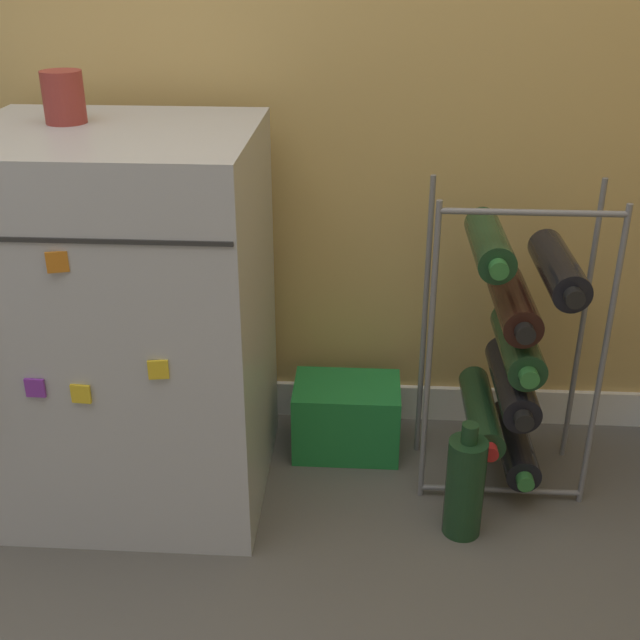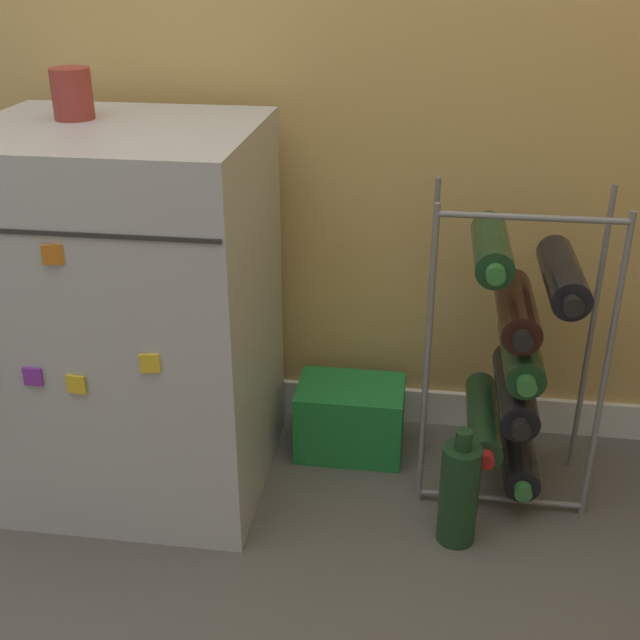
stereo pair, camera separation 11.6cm
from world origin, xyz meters
name	(u,v)px [view 2 (the right image)]	position (x,y,z in m)	size (l,w,h in m)	color
ground_plane	(178,612)	(0.00, 0.00, 0.00)	(14.00, 14.00, 0.00)	#56544F
mini_fridge	(130,316)	(-0.20, 0.41, 0.39)	(0.55, 0.50, 0.78)	#B7BABF
wine_rack	(516,353)	(0.60, 0.47, 0.33)	(0.36, 0.31, 0.67)	slate
soda_box	(350,418)	(0.25, 0.56, 0.09)	(0.25, 0.17, 0.17)	#1E7F38
fridge_top_cup	(72,94)	(-0.29, 0.46, 0.83)	(0.08, 0.08, 0.10)	maroon
loose_bottle_floor	(459,493)	(0.50, 0.27, 0.11)	(0.08, 0.08, 0.26)	#19381E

